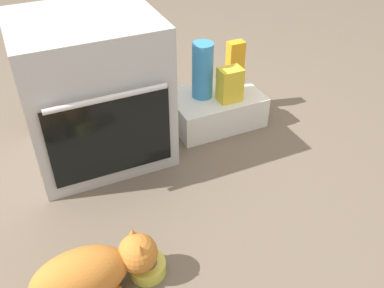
% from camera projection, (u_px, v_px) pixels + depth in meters
% --- Properties ---
extents(ground, '(8.00, 8.00, 0.00)m').
position_uv_depth(ground, '(127.00, 212.00, 1.83)').
color(ground, '#6B5B4C').
extents(oven, '(0.63, 0.60, 0.70)m').
position_uv_depth(oven, '(93.00, 90.00, 1.98)').
color(oven, '#B7BABF').
rests_on(oven, ground).
extents(pantry_cabinet, '(0.49, 0.33, 0.17)m').
position_uv_depth(pantry_cabinet, '(215.00, 108.00, 2.34)').
color(pantry_cabinet, white).
rests_on(pantry_cabinet, ground).
extents(food_bowl, '(0.14, 0.14, 0.08)m').
position_uv_depth(food_bowl, '(147.00, 266.00, 1.57)').
color(food_bowl, '#D1D14C').
rests_on(food_bowl, ground).
extents(cat, '(0.71, 0.20, 0.21)m').
position_uv_depth(cat, '(90.00, 273.00, 1.45)').
color(cat, '#C6752D').
rests_on(cat, ground).
extents(juice_carton, '(0.09, 0.06, 0.24)m').
position_uv_depth(juice_carton, '(235.00, 62.00, 2.34)').
color(juice_carton, orange).
rests_on(juice_carton, pantry_cabinet).
extents(water_bottle, '(0.11, 0.11, 0.30)m').
position_uv_depth(water_bottle, '(203.00, 71.00, 2.19)').
color(water_bottle, '#388CD1').
rests_on(water_bottle, pantry_cabinet).
extents(snack_bag, '(0.12, 0.09, 0.18)m').
position_uv_depth(snack_bag, '(230.00, 85.00, 2.20)').
color(snack_bag, yellow).
rests_on(snack_bag, pantry_cabinet).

